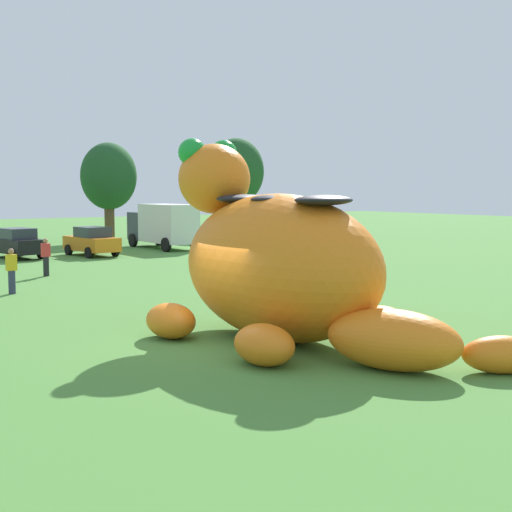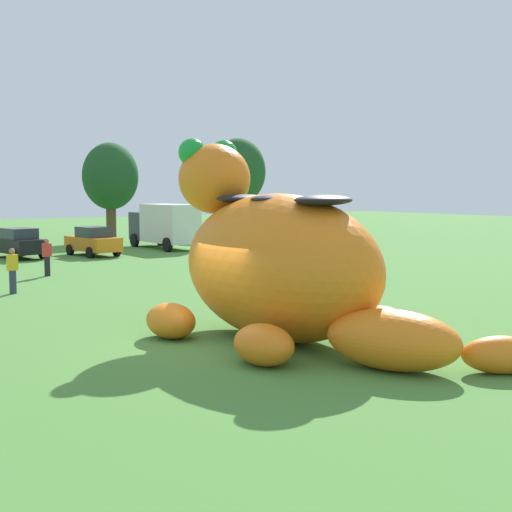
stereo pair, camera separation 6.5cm
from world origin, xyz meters
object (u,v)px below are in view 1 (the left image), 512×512
Objects in this scene: giant_inflatable_creature at (279,265)px; spectator_wandering at (46,257)px; car_black at (17,243)px; car_orange at (92,241)px; spectator_by_cars at (12,271)px; box_truck at (163,224)px.

spectator_wandering is (-0.80, 16.68, -1.11)m from giant_inflatable_creature.
car_black and car_orange have the same top height.
car_orange is 9.70m from spectator_wandering.
car_black reaches higher than spectator_wandering.
car_orange is 2.50× the size of spectator_by_cars.
giant_inflatable_creature is at bearing -90.93° from car_black.
giant_inflatable_creature is at bearing -73.65° from spectator_by_cars.
giant_inflatable_creature reaches higher than car_black.
spectator_wandering is at bearing -123.06° from car_orange.
spectator_by_cars is 1.00× the size of spectator_wandering.
car_orange is at bearing 56.94° from spectator_wandering.
box_truck is at bearing 20.91° from car_orange.
box_truck is 20.39m from spectator_by_cars.
car_black is (0.42, 25.81, -1.10)m from giant_inflatable_creature.
giant_inflatable_creature is 5.99× the size of spectator_by_cars.
car_black is 9.98m from box_truck.
car_black is 2.52× the size of spectator_wandering.
box_truck reaches higher than spectator_wandering.
car_orange is at bearing 79.74° from giant_inflatable_creature.
box_truck is at bearing 6.99° from car_black.
car_orange is 0.66× the size of box_truck.
car_orange is 6.26m from box_truck.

